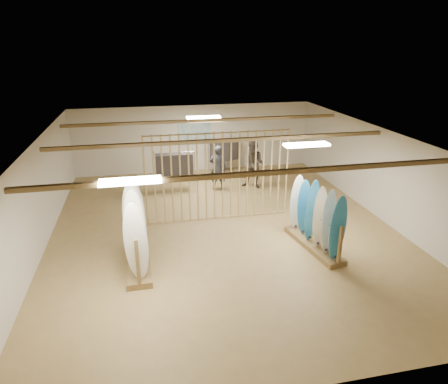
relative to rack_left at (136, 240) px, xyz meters
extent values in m
plane|color=#A3844F|center=(2.53, 1.54, -0.72)|extent=(12.00, 12.00, 0.00)
plane|color=gray|center=(2.53, 1.54, 2.08)|extent=(12.00, 12.00, 0.00)
plane|color=beige|center=(2.53, 7.54, 0.68)|extent=(12.00, 0.00, 12.00)
plane|color=beige|center=(2.53, -4.46, 0.68)|extent=(12.00, 0.00, 12.00)
plane|color=beige|center=(-2.47, 1.54, 0.68)|extent=(0.00, 12.00, 12.00)
plane|color=beige|center=(7.53, 1.54, 0.68)|extent=(0.00, 12.00, 12.00)
cube|color=olive|center=(2.53, 1.54, 2.00)|extent=(9.50, 6.12, 0.10)
cube|color=white|center=(2.53, 1.54, 2.02)|extent=(1.20, 0.35, 0.06)
cylinder|color=tan|center=(0.33, 2.34, 0.68)|extent=(0.05, 0.05, 2.78)
cylinder|color=tan|center=(0.59, 2.34, 0.68)|extent=(0.05, 0.05, 2.78)
cylinder|color=tan|center=(0.85, 2.34, 0.68)|extent=(0.05, 0.05, 2.78)
cylinder|color=tan|center=(1.11, 2.34, 0.68)|extent=(0.05, 0.05, 2.78)
cylinder|color=tan|center=(1.37, 2.34, 0.68)|extent=(0.05, 0.05, 2.78)
cylinder|color=tan|center=(1.63, 2.34, 0.68)|extent=(0.05, 0.05, 2.78)
cylinder|color=tan|center=(1.89, 2.34, 0.68)|extent=(0.05, 0.05, 2.78)
cylinder|color=tan|center=(2.15, 2.34, 0.68)|extent=(0.05, 0.05, 2.78)
cylinder|color=tan|center=(2.40, 2.34, 0.68)|extent=(0.05, 0.05, 2.78)
cylinder|color=tan|center=(2.66, 2.34, 0.68)|extent=(0.05, 0.05, 2.78)
cylinder|color=tan|center=(2.92, 2.34, 0.68)|extent=(0.05, 0.05, 2.78)
cylinder|color=tan|center=(3.18, 2.34, 0.68)|extent=(0.05, 0.05, 2.78)
cylinder|color=tan|center=(3.44, 2.34, 0.68)|extent=(0.05, 0.05, 2.78)
cylinder|color=tan|center=(3.70, 2.34, 0.68)|extent=(0.05, 0.05, 2.78)
cylinder|color=tan|center=(3.96, 2.34, 0.68)|extent=(0.05, 0.05, 2.78)
cylinder|color=tan|center=(4.22, 2.34, 0.68)|extent=(0.05, 0.05, 2.78)
cylinder|color=tan|center=(4.48, 2.34, 0.68)|extent=(0.05, 0.05, 2.78)
cylinder|color=tan|center=(4.73, 2.34, 0.68)|extent=(0.05, 0.05, 2.78)
cube|color=teal|center=(2.53, 7.52, 0.88)|extent=(1.40, 0.03, 0.90)
cube|color=olive|center=(0.00, 0.00, -0.64)|extent=(0.62, 2.22, 0.16)
cylinder|color=black|center=(0.00, 0.00, 0.34)|extent=(0.06, 2.16, 0.01)
ellipsoid|color=white|center=(0.02, -0.90, 0.41)|extent=(0.51, 0.07, 1.95)
ellipsoid|color=silver|center=(0.01, -0.45, 0.41)|extent=(0.51, 0.07, 1.95)
ellipsoid|color=white|center=(0.00, 0.00, 0.41)|extent=(0.51, 0.07, 1.95)
ellipsoid|color=white|center=(-0.01, 0.45, 0.41)|extent=(0.51, 0.07, 1.95)
ellipsoid|color=white|center=(-0.02, 0.90, 0.41)|extent=(0.51, 0.07, 1.95)
cube|color=olive|center=(4.69, -0.03, -0.65)|extent=(0.87, 2.37, 0.14)
cylinder|color=black|center=(4.69, -0.03, 0.22)|extent=(0.37, 2.24, 0.01)
ellipsoid|color=#2D8CD1|center=(4.84, -0.98, 0.29)|extent=(0.45, 0.13, 1.73)
ellipsoid|color=silver|center=(4.78, -0.60, 0.29)|extent=(0.45, 0.13, 1.73)
ellipsoid|color=white|center=(4.72, -0.22, 0.29)|extent=(0.45, 0.13, 1.73)
ellipsoid|color=#2D8CD1|center=(4.66, 0.15, 0.29)|extent=(0.45, 0.13, 1.73)
ellipsoid|color=#2D8CD1|center=(4.60, 0.53, 0.29)|extent=(0.45, 0.13, 1.73)
ellipsoid|color=white|center=(4.54, 0.91, 0.29)|extent=(0.45, 0.13, 1.73)
cylinder|color=silver|center=(1.43, 5.11, 0.78)|extent=(1.44, 0.04, 0.03)
cube|color=black|center=(1.43, 5.11, 0.29)|extent=(1.34, 0.37, 0.87)
cylinder|color=silver|center=(1.43, 5.11, 0.06)|extent=(0.03, 0.03, 1.54)
cylinder|color=silver|center=(3.69, 6.93, 0.68)|extent=(1.26, 0.54, 0.03)
cube|color=black|center=(3.69, 6.93, 0.22)|extent=(1.29, 0.79, 0.82)
cylinder|color=silver|center=(3.69, 6.93, 0.01)|extent=(0.03, 0.03, 1.45)
imported|color=#25262D|center=(3.04, 5.00, 0.25)|extent=(0.78, 0.61, 1.93)
imported|color=#3B332E|center=(4.39, 4.88, 0.33)|extent=(1.27, 1.20, 2.09)
camera|label=1|loc=(0.29, -8.98, 4.58)|focal=32.00mm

